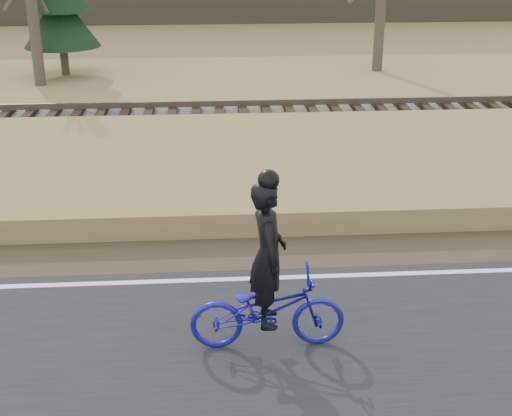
{
  "coord_description": "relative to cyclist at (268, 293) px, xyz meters",
  "views": [
    {
      "loc": [
        0.9,
        -9.37,
        5.17
      ],
      "look_at": [
        1.59,
        0.5,
        1.1
      ],
      "focal_mm": 50.0,
      "sensor_mm": 36.0,
      "label": 1
    }
  ],
  "objects": [
    {
      "name": "ground",
      "position": [
        -1.59,
        1.6,
        -0.82
      ],
      "size": [
        120.0,
        120.0,
        0.0
      ],
      "primitive_type": "plane",
      "color": "olive",
      "rests_on": "ground"
    },
    {
      "name": "road",
      "position": [
        -1.59,
        -0.9,
        -0.79
      ],
      "size": [
        120.0,
        6.0,
        0.06
      ],
      "primitive_type": "cube",
      "color": "black",
      "rests_on": "ground"
    },
    {
      "name": "shoulder",
      "position": [
        -1.59,
        2.8,
        -0.8
      ],
      "size": [
        120.0,
        1.6,
        0.04
      ],
      "primitive_type": "cube",
      "color": "#473A2B",
      "rests_on": "ground"
    },
    {
      "name": "edge_line",
      "position": [
        -1.59,
        1.8,
        -0.75
      ],
      "size": [
        120.0,
        0.12,
        0.01
      ],
      "primitive_type": "cube",
      "color": "silver",
      "rests_on": "road"
    },
    {
      "name": "cyclist",
      "position": [
        0.0,
        0.0,
        0.0
      ],
      "size": [
        1.95,
        0.69,
        2.38
      ],
      "rotation": [
        0.0,
        0.0,
        1.57
      ],
      "color": "#161595",
      "rests_on": "road"
    },
    {
      "name": "railroad",
      "position": [
        -1.59,
        9.6,
        -0.29
      ],
      "size": [
        120.0,
        2.4,
        0.29
      ],
      "color": "black",
      "rests_on": "ballast"
    },
    {
      "name": "ballast",
      "position": [
        -1.59,
        9.6,
        -0.59
      ],
      "size": [
        120.0,
        3.0,
        0.45
      ],
      "primitive_type": "cube",
      "color": "slate",
      "rests_on": "ground"
    },
    {
      "name": "embankment",
      "position": [
        -1.59,
        5.8,
        -0.6
      ],
      "size": [
        120.0,
        5.0,
        0.44
      ],
      "primitive_type": "cube",
      "color": "olive",
      "rests_on": "ground"
    }
  ]
}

